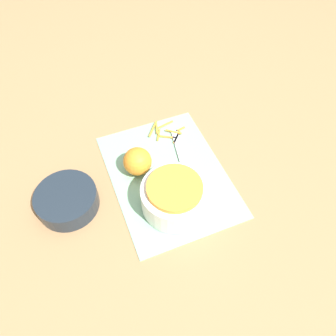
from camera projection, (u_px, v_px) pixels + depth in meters
The scene contains 7 objects.
ground_plane at pixel (168, 175), 0.97m from camera, with size 4.00×4.00×0.00m, color #9E754C.
cutting_board at pixel (168, 175), 0.97m from camera, with size 0.44×0.32×0.01m.
bowl_speckled at pixel (174, 196), 0.87m from camera, with size 0.18×0.18×0.09m.
bowl_dark at pixel (67, 200), 0.88m from camera, with size 0.17×0.17×0.05m.
knife at pixel (187, 174), 0.96m from camera, with size 0.27×0.07×0.02m.
orange_left at pixel (137, 161), 0.94m from camera, with size 0.08×0.08×0.08m.
peel_pile at pixel (166, 131), 1.06m from camera, with size 0.11×0.13×0.01m.
Camera 1 is at (-0.52, 0.21, 0.79)m, focal length 35.00 mm.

